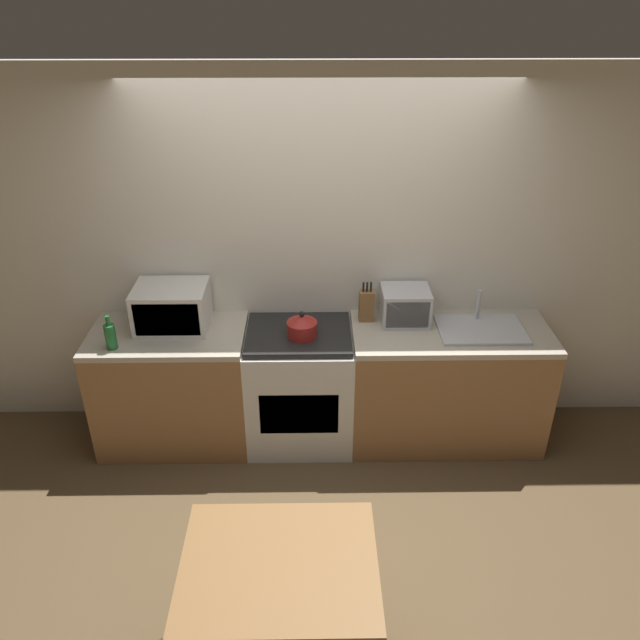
{
  "coord_description": "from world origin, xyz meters",
  "views": [
    {
      "loc": [
        -0.06,
        -2.81,
        3.06
      ],
      "look_at": [
        -0.01,
        0.78,
        1.05
      ],
      "focal_mm": 35.0,
      "sensor_mm": 36.0,
      "label": 1
    }
  ],
  "objects_px": {
    "stove_range": "(300,386)",
    "dining_table": "(280,578)",
    "bottle": "(110,336)",
    "toaster_oven": "(405,306)",
    "kettle": "(302,326)",
    "microwave": "(172,307)"
  },
  "relations": [
    {
      "from": "stove_range",
      "to": "dining_table",
      "type": "xyz_separation_m",
      "value": [
        -0.06,
        -1.77,
        0.19
      ]
    },
    {
      "from": "microwave",
      "to": "bottle",
      "type": "height_order",
      "value": "microwave"
    },
    {
      "from": "stove_range",
      "to": "toaster_oven",
      "type": "bearing_deg",
      "value": 11.2
    },
    {
      "from": "toaster_oven",
      "to": "microwave",
      "type": "bearing_deg",
      "value": -178.32
    },
    {
      "from": "microwave",
      "to": "toaster_oven",
      "type": "xyz_separation_m",
      "value": [
        1.61,
        0.05,
        -0.03
      ]
    },
    {
      "from": "bottle",
      "to": "stove_range",
      "type": "bearing_deg",
      "value": 8.73
    },
    {
      "from": "toaster_oven",
      "to": "stove_range",
      "type": "bearing_deg",
      "value": -168.8
    },
    {
      "from": "bottle",
      "to": "toaster_oven",
      "type": "height_order",
      "value": "toaster_oven"
    },
    {
      "from": "stove_range",
      "to": "toaster_oven",
      "type": "height_order",
      "value": "toaster_oven"
    },
    {
      "from": "stove_range",
      "to": "dining_table",
      "type": "distance_m",
      "value": 1.78
    },
    {
      "from": "dining_table",
      "to": "bottle",
      "type": "bearing_deg",
      "value": 126.1
    },
    {
      "from": "bottle",
      "to": "dining_table",
      "type": "bearing_deg",
      "value": -53.9
    },
    {
      "from": "bottle",
      "to": "toaster_oven",
      "type": "distance_m",
      "value": 1.99
    },
    {
      "from": "stove_range",
      "to": "bottle",
      "type": "xyz_separation_m",
      "value": [
        -1.22,
        -0.19,
        0.54
      ]
    },
    {
      "from": "stove_range",
      "to": "toaster_oven",
      "type": "relative_size",
      "value": 2.7
    },
    {
      "from": "microwave",
      "to": "dining_table",
      "type": "bearing_deg",
      "value": -66.66
    },
    {
      "from": "microwave",
      "to": "toaster_oven",
      "type": "distance_m",
      "value": 1.61
    },
    {
      "from": "kettle",
      "to": "microwave",
      "type": "bearing_deg",
      "value": 170.64
    },
    {
      "from": "kettle",
      "to": "dining_table",
      "type": "bearing_deg",
      "value": -92.92
    },
    {
      "from": "stove_range",
      "to": "bottle",
      "type": "relative_size",
      "value": 3.77
    },
    {
      "from": "stove_range",
      "to": "kettle",
      "type": "relative_size",
      "value": 4.38
    },
    {
      "from": "stove_range",
      "to": "dining_table",
      "type": "bearing_deg",
      "value": -92.04
    }
  ]
}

